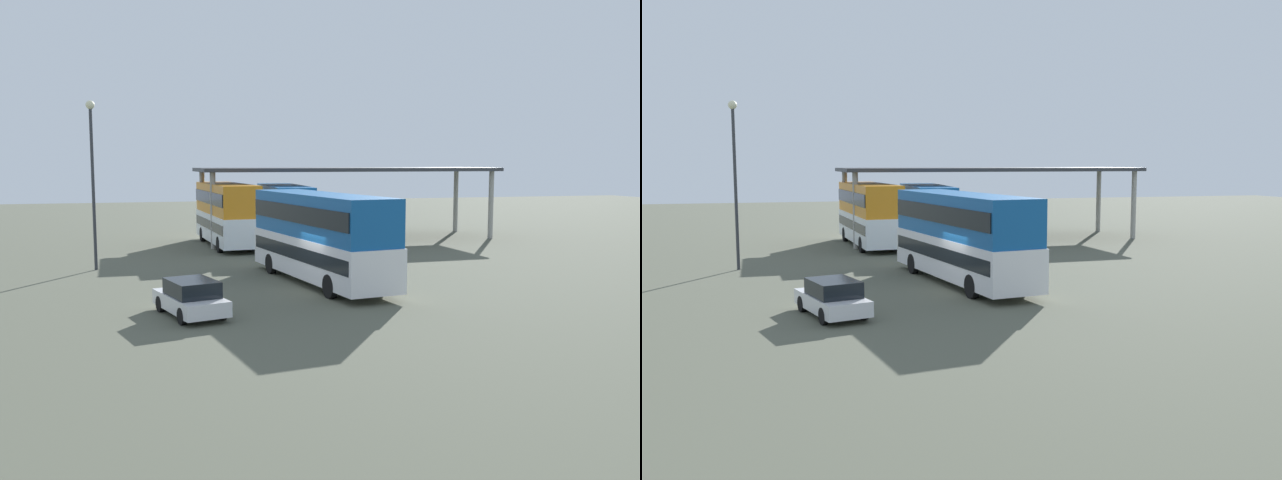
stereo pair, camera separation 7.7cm
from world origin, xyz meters
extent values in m
plane|color=#525445|center=(0.00, 0.00, 0.00)|extent=(140.00, 140.00, 0.00)
cube|color=white|center=(0.46, 2.11, 1.26)|extent=(4.26, 11.36, 1.81)
cube|color=#125195|center=(0.46, 2.11, 3.15)|extent=(4.15, 11.12, 1.97)
cube|color=black|center=(0.46, 2.11, 1.47)|extent=(4.22, 10.92, 0.62)
cube|color=black|center=(0.46, 2.11, 3.25)|extent=(4.22, 10.92, 0.79)
cube|color=black|center=(-0.44, 7.53, 1.53)|extent=(2.09, 0.44, 1.09)
cube|color=orange|center=(-0.44, 7.53, 2.40)|extent=(1.72, 0.36, 0.36)
cylinder|color=black|center=(-1.20, 5.32, 0.50)|extent=(0.44, 1.03, 1.00)
cylinder|color=black|center=(1.00, 5.68, 0.50)|extent=(0.44, 1.03, 1.00)
cylinder|color=black|center=(-0.07, -1.47, 0.50)|extent=(0.44, 1.03, 1.00)
cylinder|color=black|center=(2.13, -1.10, 0.50)|extent=(0.44, 1.03, 1.00)
cube|color=silver|center=(-5.85, -3.16, 0.49)|extent=(2.61, 4.14, 0.55)
cube|color=black|center=(-5.79, -3.35, 1.06)|extent=(2.02, 2.44, 0.58)
cylinder|color=black|center=(-6.88, -2.22, 0.30)|extent=(0.36, 0.63, 0.60)
cylinder|color=black|center=(-5.46, -1.82, 0.30)|extent=(0.36, 0.63, 0.60)
cylinder|color=black|center=(-6.23, -4.51, 0.30)|extent=(0.36, 0.63, 0.60)
cylinder|color=black|center=(-4.82, -4.11, 0.30)|extent=(0.36, 0.63, 0.60)
cube|color=white|center=(-1.86, 17.20, 1.26)|extent=(3.17, 10.34, 1.82)
cube|color=orange|center=(-1.86, 17.20, 3.15)|extent=(3.08, 10.13, 1.97)
cube|color=black|center=(-1.86, 17.20, 1.48)|extent=(3.17, 9.93, 0.62)
cube|color=black|center=(-1.86, 17.20, 3.25)|extent=(3.17, 9.93, 0.79)
cube|color=black|center=(-2.22, 22.23, 1.53)|extent=(2.09, 0.25, 1.09)
cube|color=orange|center=(-2.22, 22.23, 2.41)|extent=(1.72, 0.20, 0.36)
cylinder|color=black|center=(-3.19, 20.27, 0.50)|extent=(0.35, 1.02, 1.00)
cylinder|color=black|center=(-0.98, 20.43, 0.50)|extent=(0.35, 1.02, 1.00)
cylinder|color=black|center=(-2.74, 13.97, 0.50)|extent=(0.35, 1.02, 1.00)
cylinder|color=black|center=(-0.53, 14.13, 0.50)|extent=(0.35, 1.02, 1.00)
cube|color=white|center=(2.02, 17.07, 1.23)|extent=(3.00, 10.26, 1.75)
cube|color=#13559D|center=(2.02, 17.07, 3.05)|extent=(2.92, 10.05, 1.90)
cube|color=black|center=(2.02, 17.07, 1.44)|extent=(3.02, 9.85, 0.60)
cube|color=black|center=(2.02, 17.07, 3.15)|extent=(3.02, 9.85, 0.76)
cube|color=black|center=(2.28, 22.09, 1.49)|extent=(2.12, 0.21, 1.05)
cube|color=orange|center=(2.28, 22.09, 2.33)|extent=(1.74, 0.17, 0.36)
cylinder|color=black|center=(1.06, 20.27, 0.50)|extent=(0.33, 1.01, 1.00)
cylinder|color=black|center=(3.30, 20.16, 0.50)|extent=(0.33, 1.01, 1.00)
cylinder|color=black|center=(0.74, 13.99, 0.50)|extent=(0.33, 1.01, 1.00)
cylinder|color=black|center=(2.98, 13.88, 0.50)|extent=(0.33, 1.01, 1.00)
cube|color=#33353A|center=(7.14, 19.00, 5.03)|extent=(21.63, 7.22, 0.25)
cylinder|color=#9E9B93|center=(17.16, 21.99, 2.45)|extent=(0.36, 0.36, 4.91)
cylinder|color=#9E9B93|center=(17.34, 16.69, 2.45)|extent=(0.36, 0.36, 4.91)
cylinder|color=#9E9B93|center=(-3.06, 21.31, 2.45)|extent=(0.36, 0.36, 4.91)
cylinder|color=#9E9B93|center=(-2.88, 16.01, 2.45)|extent=(0.36, 0.36, 4.91)
cylinder|color=#33353A|center=(-9.74, 8.86, 4.14)|extent=(0.16, 0.16, 8.28)
sphere|color=beige|center=(-9.74, 8.86, 8.43)|extent=(0.44, 0.44, 0.44)
camera|label=1|loc=(-7.64, -27.78, 5.55)|focal=38.15mm
camera|label=2|loc=(-7.57, -27.80, 5.55)|focal=38.15mm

